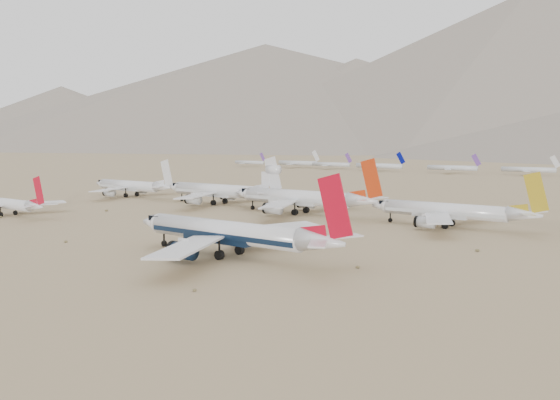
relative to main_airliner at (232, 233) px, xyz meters
name	(u,v)px	position (x,y,z in m)	size (l,w,h in m)	color
ground	(251,254)	(1.11, 4.70, -5.00)	(7000.00, 7000.00, 0.00)	#7E6649
main_airliner	(232,233)	(0.00, 0.00, 0.00)	(51.54, 50.34, 18.19)	silver
second_airliner	(9,204)	(-99.47, 6.33, -1.22)	(38.08, 37.22, 13.50)	silver
row2_gold_tail	(451,211)	(23.58, 65.04, -0.45)	(45.70, 44.70, 16.27)	silver
row2_orange_tail	(302,198)	(-25.29, 64.57, 0.30)	(52.93, 51.78, 18.88)	silver
row2_white_trijet	(222,191)	(-65.06, 69.78, 0.40)	(52.65, 51.46, 18.66)	silver
row2_white_twin	(132,186)	(-116.32, 69.30, -0.32)	(46.56, 45.56, 16.64)	silver
distant_storage_row	(554,170)	(7.12, 328.75, -0.64)	(570.84, 49.40, 14.35)	silver
desert_scrub	(151,283)	(3.38, -24.51, -4.71)	(261.14, 121.67, 0.63)	brown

